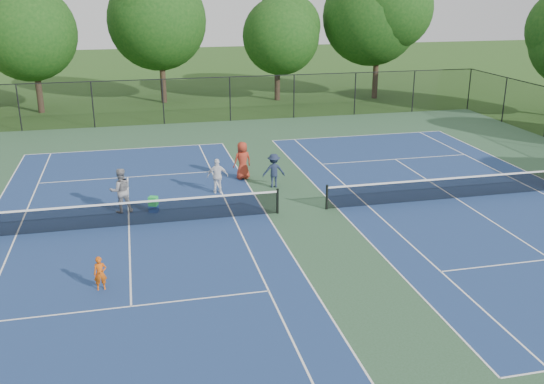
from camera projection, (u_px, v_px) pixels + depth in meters
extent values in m
plane|color=#234716|center=(302.00, 211.00, 25.03)|extent=(140.00, 140.00, 0.00)
cube|color=#2A4A2D|center=(302.00, 211.00, 25.02)|extent=(36.00, 36.00, 0.01)
cube|color=navy|center=(129.00, 226.00, 23.51)|extent=(10.97, 23.77, 0.00)
cube|color=white|center=(127.00, 149.00, 34.46)|extent=(10.97, 0.06, 0.00)
cube|color=white|center=(267.00, 214.00, 24.69)|extent=(0.06, 23.77, 0.00)
cube|color=white|center=(16.00, 235.00, 22.63)|extent=(0.06, 23.77, 0.00)
cube|color=white|center=(233.00, 217.00, 24.40)|extent=(0.06, 23.77, 0.00)
cube|color=white|center=(128.00, 177.00, 29.41)|extent=(8.23, 0.06, 0.00)
cube|color=white|center=(131.00, 306.00, 17.62)|extent=(8.23, 0.06, 0.00)
cube|color=white|center=(129.00, 226.00, 23.51)|extent=(0.06, 12.80, 0.00)
cylinder|color=black|center=(278.00, 201.00, 24.63)|extent=(0.10, 0.10, 1.07)
cube|color=black|center=(128.00, 215.00, 23.36)|extent=(11.90, 0.01, 0.90)
cube|color=white|center=(127.00, 203.00, 23.21)|extent=(11.90, 0.04, 0.07)
cube|color=navy|center=(456.00, 198.00, 26.53)|extent=(10.97, 23.77, 0.00)
cube|color=white|center=(358.00, 136.00, 37.47)|extent=(10.97, 0.06, 0.00)
cube|color=white|center=(337.00, 208.00, 25.35)|extent=(0.06, 23.77, 0.00)
cube|color=white|center=(368.00, 206.00, 25.64)|extent=(0.06, 23.77, 0.00)
cube|color=white|center=(538.00, 191.00, 27.42)|extent=(0.06, 23.77, 0.00)
cube|color=white|center=(395.00, 159.00, 32.42)|extent=(8.23, 0.06, 0.00)
cube|color=white|center=(456.00, 198.00, 26.53)|extent=(0.06, 12.80, 0.00)
cylinder|color=black|center=(327.00, 197.00, 25.08)|extent=(0.10, 0.10, 1.07)
cube|color=black|center=(457.00, 188.00, 26.38)|extent=(11.90, 0.01, 0.90)
cube|color=white|center=(458.00, 178.00, 26.23)|extent=(11.90, 0.04, 0.07)
cylinder|color=black|center=(19.00, 108.00, 38.20)|extent=(0.08, 0.08, 3.00)
cylinder|color=black|center=(93.00, 105.00, 39.17)|extent=(0.08, 0.08, 3.00)
cylinder|color=black|center=(163.00, 102.00, 40.14)|extent=(0.08, 0.08, 3.00)
cylinder|color=black|center=(230.00, 99.00, 41.11)|extent=(0.08, 0.08, 3.00)
cylinder|color=black|center=(294.00, 96.00, 42.08)|extent=(0.08, 0.08, 3.00)
cylinder|color=black|center=(355.00, 94.00, 43.05)|extent=(0.08, 0.08, 3.00)
cylinder|color=black|center=(413.00, 92.00, 44.02)|extent=(0.08, 0.08, 3.00)
cylinder|color=black|center=(469.00, 89.00, 44.99)|extent=(0.08, 0.08, 3.00)
cylinder|color=black|center=(504.00, 100.00, 40.85)|extent=(0.08, 0.08, 3.00)
cube|color=black|center=(230.00, 99.00, 41.11)|extent=(36.00, 0.01, 3.00)
cube|color=black|center=(230.00, 77.00, 40.62)|extent=(36.00, 0.05, 0.05)
cylinder|color=#2D2116|center=(39.00, 87.00, 43.71)|extent=(0.44, 0.44, 3.78)
sphere|color=#113B10|center=(32.00, 33.00, 42.49)|extent=(6.80, 6.80, 6.80)
sphere|color=#113B10|center=(31.00, 23.00, 42.27)|extent=(5.58, 5.58, 5.58)
sphere|color=#113B10|center=(29.00, 13.00, 42.05)|extent=(4.35, 4.35, 4.35)
cylinder|color=#2D2116|center=(163.00, 76.00, 47.43)|extent=(0.44, 0.44, 4.14)
sphere|color=#113B10|center=(160.00, 21.00, 46.08)|extent=(7.60, 7.60, 7.60)
sphere|color=#113B10|center=(159.00, 13.00, 45.88)|extent=(6.23, 6.23, 6.23)
sphere|color=#113B10|center=(159.00, 4.00, 45.67)|extent=(4.86, 4.86, 4.86)
cylinder|color=#2D2116|center=(277.00, 79.00, 48.57)|extent=(0.44, 0.44, 3.42)
sphere|color=#113B10|center=(277.00, 36.00, 47.47)|extent=(6.00, 6.00, 6.00)
sphere|color=#113B10|center=(277.00, 26.00, 47.25)|extent=(4.92, 4.92, 4.92)
sphere|color=#113B10|center=(277.00, 17.00, 47.02)|extent=(3.84, 3.84, 3.84)
cylinder|color=#2D2116|center=(376.00, 72.00, 49.22)|extent=(0.44, 0.44, 4.32)
sphere|color=#113B10|center=(379.00, 17.00, 47.82)|extent=(7.80, 7.80, 7.80)
sphere|color=#113B10|center=(379.00, 9.00, 47.63)|extent=(6.40, 6.40, 6.40)
sphere|color=#113B10|center=(380.00, 0.00, 47.43)|extent=(4.99, 4.99, 4.99)
imported|color=#CF500D|center=(100.00, 273.00, 18.45)|extent=(0.42, 0.30, 1.09)
imported|color=gray|center=(121.00, 190.00, 24.67)|extent=(1.02, 0.86, 1.86)
imported|color=white|center=(218.00, 176.00, 26.97)|extent=(0.95, 0.43, 1.59)
imported|color=#1C263E|center=(274.00, 171.00, 27.78)|extent=(1.08, 0.69, 1.59)
imported|color=#9B2E1C|center=(242.00, 161.00, 28.93)|extent=(1.01, 0.79, 1.82)
cube|color=navy|center=(154.00, 209.00, 24.90)|extent=(0.44, 0.40, 0.29)
cube|color=green|center=(153.00, 201.00, 24.79)|extent=(0.42, 0.39, 0.38)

